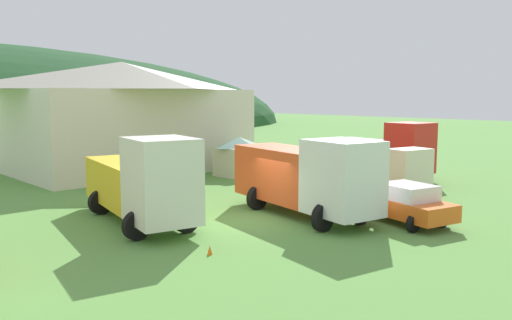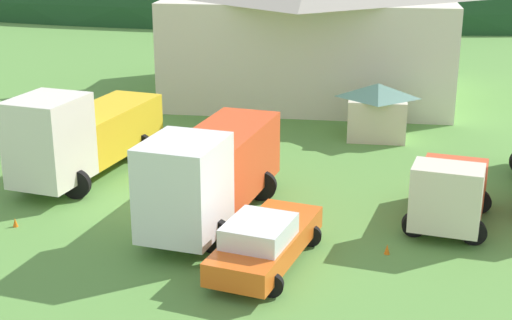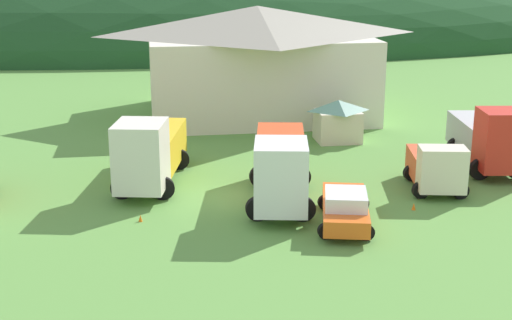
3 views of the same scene
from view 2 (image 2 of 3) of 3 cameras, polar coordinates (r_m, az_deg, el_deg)
name	(u,v)px [view 2 (image 2 of 3)]	position (r m, az deg, el deg)	size (l,w,h in m)	color
ground_plane	(164,205)	(27.37, -7.00, -3.45)	(200.00, 200.00, 0.00)	#5B9342
depot_building	(312,25)	(43.35, 4.25, 10.23)	(16.44, 12.75, 7.73)	silver
play_shed_cream	(377,110)	(35.35, 9.19, 3.79)	(2.86, 2.52, 2.60)	beige
heavy_rig_striped	(81,134)	(30.25, -13.14, 1.97)	(4.03, 8.56, 3.74)	silver
heavy_rig_white	(211,170)	(25.16, -3.46, -0.79)	(3.88, 8.19, 3.55)	white
light_truck_cream	(450,192)	(25.87, 14.52, -2.34)	(3.20, 4.97, 2.52)	beige
service_pickup_orange	(265,241)	(22.33, 0.68, -6.20)	(3.11, 5.52, 1.66)	orange
traffic_cone_near_pickup	(16,227)	(26.66, -17.82, -4.85)	(0.36, 0.36, 0.63)	orange
traffic_cone_mid_row	(387,254)	(23.81, 9.92, -7.06)	(0.36, 0.36, 0.65)	orange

